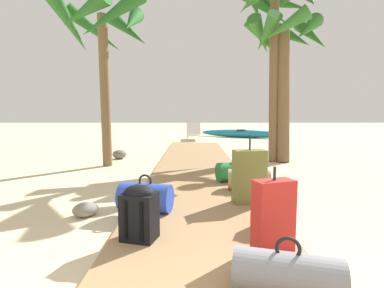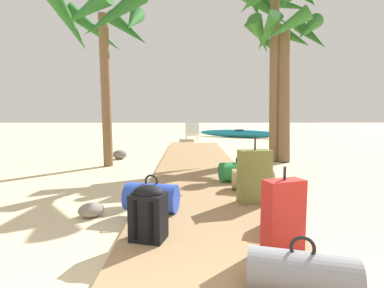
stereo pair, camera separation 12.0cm
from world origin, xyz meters
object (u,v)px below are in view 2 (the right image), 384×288
object	(u,v)px
suitcase_olive	(254,176)
backpack_black	(148,211)
suitcase_red	(283,215)
duffel_bag_grey	(302,273)
lounge_chair	(192,133)
backpack_purple	(285,201)
kayak	(240,134)
duffel_bag_blue	(151,197)
duffel_bag_tan	(253,179)
palm_tree_far_left	(104,32)
palm_tree_far_right	(278,12)
palm_tree_near_right	(284,49)
duffel_bag_green	(240,171)

from	to	relation	value
suitcase_olive	backpack_black	world-z (taller)	suitcase_olive
suitcase_red	duffel_bag_grey	world-z (taller)	suitcase_red
backpack_black	lounge_chair	size ratio (longest dim) A/B	0.33
backpack_purple	kayak	distance (m)	11.80
duffel_bag_blue	duffel_bag_tan	xyz separation A→B (m)	(1.42, 0.98, -0.01)
duffel_bag_blue	palm_tree_far_left	size ratio (longest dim) A/B	0.18
backpack_black	lounge_chair	distance (m)	10.64
backpack_black	duffel_bag_tan	size ratio (longest dim) A/B	0.79
suitcase_olive	suitcase_red	bearing A→B (deg)	-92.41
suitcase_red	duffel_bag_tan	distance (m)	2.02
duffel_bag_tan	backpack_purple	bearing A→B (deg)	-88.54
duffel_bag_tan	lounge_chair	world-z (taller)	lounge_chair
suitcase_olive	palm_tree_far_right	distance (m)	5.24
duffel_bag_blue	palm_tree_far_left	xyz separation A→B (m)	(-1.43, 3.46, 2.79)
palm_tree_far_left	kayak	distance (m)	9.41
backpack_purple	palm_tree_near_right	size ratio (longest dim) A/B	0.13
suitcase_red	duffel_bag_tan	bearing A→B (deg)	84.98
backpack_purple	suitcase_red	size ratio (longest dim) A/B	0.66
duffel_bag_blue	palm_tree_far_right	bearing A→B (deg)	57.67
duffel_bag_blue	backpack_black	distance (m)	0.81
palm_tree_near_right	kayak	xyz separation A→B (m)	(0.14, 7.04, -2.63)
palm_tree_near_right	kayak	world-z (taller)	palm_tree_near_right
duffel_bag_green	suitcase_olive	bearing A→B (deg)	-91.28
suitcase_olive	lounge_chair	size ratio (longest dim) A/B	0.57
suitcase_red	backpack_purple	bearing A→B (deg)	70.37
suitcase_red	duffel_bag_green	world-z (taller)	suitcase_red
suitcase_olive	palm_tree_far_left	bearing A→B (deg)	131.19
backpack_purple	duffel_bag_grey	xyz separation A→B (m)	(-0.29, -1.21, -0.11)
suitcase_olive	backpack_purple	world-z (taller)	suitcase_olive
backpack_purple	lounge_chair	size ratio (longest dim) A/B	0.31
backpack_purple	backpack_black	size ratio (longest dim) A/B	0.94
palm_tree_far_left	suitcase_red	bearing A→B (deg)	-59.26
lounge_chair	kayak	xyz separation A→B (m)	(2.39, 1.43, -0.13)
duffel_bag_blue	duffel_bag_tan	size ratio (longest dim) A/B	1.03
lounge_chair	backpack_black	bearing A→B (deg)	-92.92
backpack_black	kayak	bearing A→B (deg)	76.35
suitcase_olive	backpack_black	bearing A→B (deg)	-137.19
backpack_black	palm_tree_far_left	distance (m)	5.26
palm_tree_far_left	palm_tree_far_right	size ratio (longest dim) A/B	0.84
backpack_purple	palm_tree_far_right	xyz separation A→B (m)	(1.20, 4.62, 3.39)
duffel_bag_blue	duffel_bag_green	size ratio (longest dim) A/B	0.90
suitcase_olive	palm_tree_near_right	world-z (taller)	palm_tree_near_right
suitcase_red	palm_tree_far_left	bearing A→B (deg)	120.74
duffel_bag_blue	duffel_bag_tan	world-z (taller)	duffel_bag_blue
duffel_bag_tan	palm_tree_far_right	xyz separation A→B (m)	(1.23, 3.21, 3.48)
duffel_bag_grey	palm_tree_near_right	size ratio (longest dim) A/B	0.19
duffel_bag_tan	suitcase_red	bearing A→B (deg)	-95.02
palm_tree_far_right	kayak	bearing A→B (deg)	87.20
duffel_bag_tan	palm_tree_far_right	size ratio (longest dim) A/B	0.14
suitcase_olive	duffel_bag_tan	xyz separation A→B (m)	(0.12, 0.64, -0.19)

